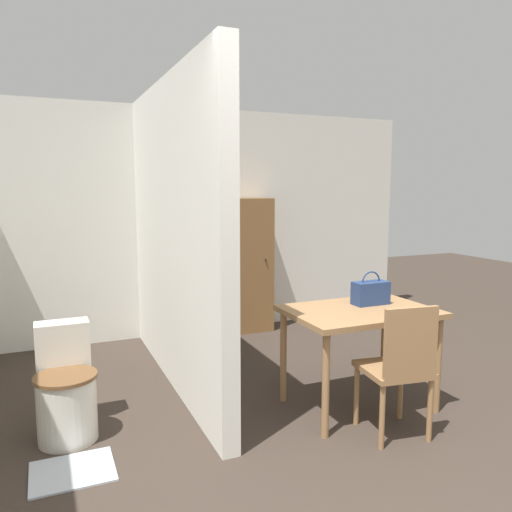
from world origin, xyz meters
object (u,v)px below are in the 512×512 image
at_px(toilet, 66,392).
at_px(wooden_cabinet, 248,265).
at_px(dining_table, 360,321).
at_px(wooden_chair, 399,366).
at_px(handbag, 371,292).

height_order(toilet, wooden_cabinet, wooden_cabinet).
height_order(dining_table, wooden_chair, wooden_chair).
bearing_deg(wooden_chair, toilet, 163.65).
xyz_separation_m(toilet, wooden_cabinet, (2.05, 1.83, 0.45)).
xyz_separation_m(dining_table, toilet, (-2.03, 0.38, -0.36)).
xyz_separation_m(wooden_chair, toilet, (-1.99, 0.89, -0.19)).
height_order(wooden_chair, toilet, wooden_chair).
distance_m(dining_table, wooden_cabinet, 2.21).
relative_size(wooden_chair, toilet, 1.25).
xyz_separation_m(dining_table, wooden_cabinet, (0.02, 2.21, 0.10)).
bearing_deg(toilet, handbag, -7.56).
bearing_deg(wooden_cabinet, dining_table, -90.58).
height_order(toilet, handbag, handbag).
distance_m(toilet, wooden_cabinet, 2.79).
relative_size(toilet, handbag, 2.65).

